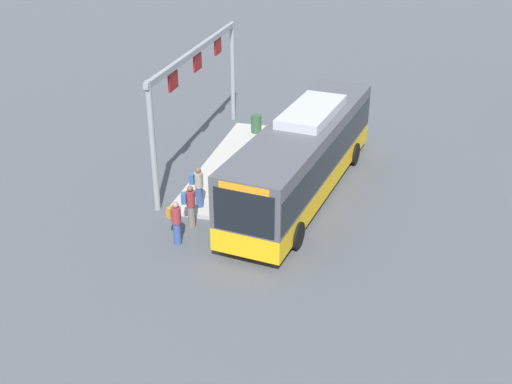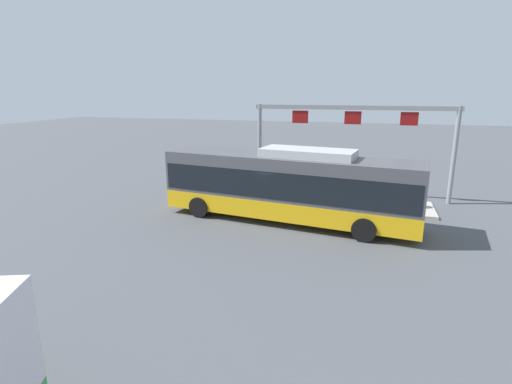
{
  "view_description": "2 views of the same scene",
  "coord_description": "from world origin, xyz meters",
  "px_view_note": "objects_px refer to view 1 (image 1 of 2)",
  "views": [
    {
      "loc": [
        22.49,
        3.82,
        11.58
      ],
      "look_at": [
        3.89,
        -0.97,
        1.83
      ],
      "focal_mm": 43.2,
      "sensor_mm": 36.0,
      "label": 1
    },
    {
      "loc": [
        -3.38,
        17.52,
        5.99
      ],
      "look_at": [
        1.67,
        -0.42,
        1.19
      ],
      "focal_mm": 27.89,
      "sensor_mm": 36.0,
      "label": 2
    }
  ],
  "objects_px": {
    "person_waiting_near": "(198,186)",
    "person_waiting_mid": "(190,205)",
    "person_boarding": "(176,221)",
    "trash_bin": "(256,124)",
    "bus_main": "(303,153)"
  },
  "relations": [
    {
      "from": "person_waiting_mid",
      "to": "trash_bin",
      "type": "height_order",
      "value": "person_waiting_mid"
    },
    {
      "from": "person_boarding",
      "to": "person_waiting_mid",
      "type": "xyz_separation_m",
      "value": [
        -1.29,
        0.06,
        0.0
      ]
    },
    {
      "from": "person_waiting_near",
      "to": "trash_bin",
      "type": "xyz_separation_m",
      "value": [
        -8.27,
        0.2,
        -0.44
      ]
    },
    {
      "from": "person_waiting_near",
      "to": "bus_main",
      "type": "bearing_deg",
      "value": 30.22
    },
    {
      "from": "person_boarding",
      "to": "trash_bin",
      "type": "distance_m",
      "value": 10.82
    },
    {
      "from": "trash_bin",
      "to": "person_boarding",
      "type": "bearing_deg",
      "value": -0.72
    },
    {
      "from": "bus_main",
      "to": "trash_bin",
      "type": "bearing_deg",
      "value": -140.82
    },
    {
      "from": "trash_bin",
      "to": "person_waiting_mid",
      "type": "bearing_deg",
      "value": -0.47
    },
    {
      "from": "person_boarding",
      "to": "bus_main",
      "type": "bearing_deg",
      "value": 80.24
    },
    {
      "from": "person_waiting_near",
      "to": "trash_bin",
      "type": "bearing_deg",
      "value": 84.9
    },
    {
      "from": "person_waiting_mid",
      "to": "person_boarding",
      "type": "bearing_deg",
      "value": -111.53
    },
    {
      "from": "bus_main",
      "to": "person_waiting_near",
      "type": "relative_size",
      "value": 7.22
    },
    {
      "from": "person_boarding",
      "to": "person_waiting_near",
      "type": "height_order",
      "value": "person_waiting_near"
    },
    {
      "from": "person_waiting_near",
      "to": "person_waiting_mid",
      "type": "relative_size",
      "value": 1.0
    },
    {
      "from": "person_waiting_near",
      "to": "person_waiting_mid",
      "type": "height_order",
      "value": "person_waiting_near"
    }
  ]
}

